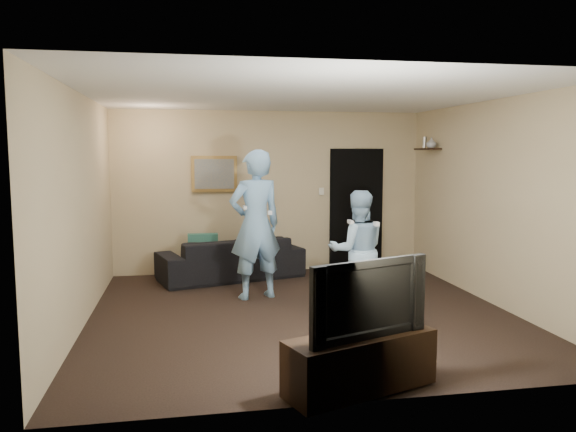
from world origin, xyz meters
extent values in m
plane|color=black|center=(0.00, 0.00, 0.00)|extent=(5.00, 5.00, 0.00)
cube|color=silver|center=(0.00, 0.00, 2.60)|extent=(5.00, 5.00, 0.04)
cube|color=tan|center=(0.00, 2.50, 1.30)|extent=(5.00, 0.04, 2.60)
cube|color=tan|center=(0.00, -2.50, 1.30)|extent=(5.00, 0.04, 2.60)
cube|color=tan|center=(-2.50, 0.00, 1.30)|extent=(0.04, 5.00, 2.60)
cube|color=tan|center=(2.50, 0.00, 1.30)|extent=(0.04, 5.00, 2.60)
imported|color=black|center=(-0.69, 2.03, 0.32)|extent=(2.33, 1.42, 0.64)
cube|color=#1B5248|center=(-1.11, 2.03, 0.48)|extent=(0.46, 0.15, 0.45)
cube|color=olive|center=(-0.90, 2.48, 1.60)|extent=(0.72, 0.05, 0.57)
cube|color=slate|center=(-0.90, 2.45, 1.60)|extent=(0.62, 0.01, 0.47)
cube|color=black|center=(1.45, 2.47, 1.00)|extent=(0.90, 0.06, 2.00)
cube|color=silver|center=(0.85, 2.48, 1.30)|extent=(0.08, 0.02, 0.12)
cube|color=black|center=(2.39, 1.80, 1.99)|extent=(0.20, 0.60, 0.03)
imported|color=#BABBC0|center=(2.39, 1.66, 2.08)|extent=(0.18, 0.18, 0.16)
cylinder|color=#B7B7BB|center=(2.39, 1.91, 2.09)|extent=(0.06, 0.06, 0.18)
cube|color=black|center=(0.01, -2.32, 0.25)|extent=(1.33, 0.81, 0.45)
imported|color=black|center=(0.01, -2.32, 0.79)|extent=(1.08, 0.50, 0.63)
imported|color=#7BABD6|center=(-0.45, 0.80, 0.99)|extent=(0.82, 0.65, 1.97)
cube|color=white|center=(-0.61, 0.58, 1.24)|extent=(0.04, 0.14, 0.04)
cube|color=white|center=(-0.29, 0.58, 1.17)|extent=(0.05, 0.09, 0.05)
imported|color=#98BEDD|center=(0.71, 0.02, 0.74)|extent=(0.77, 0.63, 1.48)
cube|color=white|center=(0.55, -0.20, 1.12)|extent=(0.04, 0.14, 0.04)
cube|color=white|center=(0.87, -0.20, 1.09)|extent=(0.05, 0.09, 0.05)
camera|label=1|loc=(-1.35, -6.51, 1.93)|focal=35.00mm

